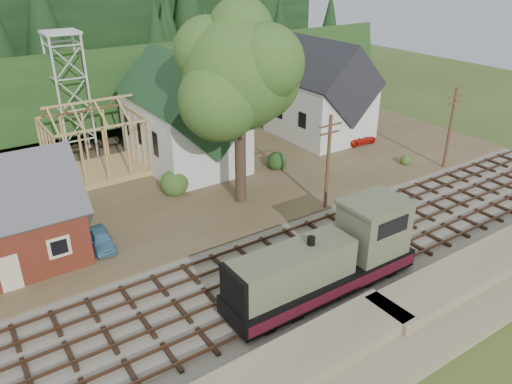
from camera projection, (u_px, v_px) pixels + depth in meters
ground at (297, 268)px, 33.02m from camera, size 140.00×140.00×0.00m
embankment at (395, 343)px, 26.67m from camera, size 64.00×5.00×1.60m
railroad_bed at (297, 267)px, 32.99m from camera, size 64.00×11.00×0.16m
village_flat at (177, 175)px, 46.41m from camera, size 64.00×26.00×0.30m
hillside at (95, 114)px, 64.40m from camera, size 70.00×28.96×12.74m
ridge at (62, 89)px, 76.35m from camera, size 80.00×20.00×12.00m
church at (185, 115)px, 46.49m from camera, size 8.40×15.17×13.00m
farmhouse at (320, 95)px, 54.19m from camera, size 8.40×10.80×10.60m
timber_frame at (95, 144)px, 45.02m from camera, size 8.20×6.20×6.99m
lattice_tower at (64, 57)px, 46.57m from camera, size 3.20×3.20×12.12m
big_tree at (241, 81)px, 37.22m from camera, size 10.90×8.40×14.70m
telegraph_pole_near at (328, 162)px, 38.60m from camera, size 2.20×0.28×8.00m
telegraph_pole_far at (450, 128)px, 46.16m from camera, size 2.20×0.28×8.00m
locomotive at (330, 261)px, 29.85m from camera, size 12.71×3.18×5.06m
car_blue at (101, 239)px, 34.60m from camera, size 1.80×3.76×1.24m
car_red at (360, 139)px, 53.59m from camera, size 3.91×2.00×1.06m
patio_set at (9, 247)px, 30.59m from camera, size 2.40×2.40×2.67m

